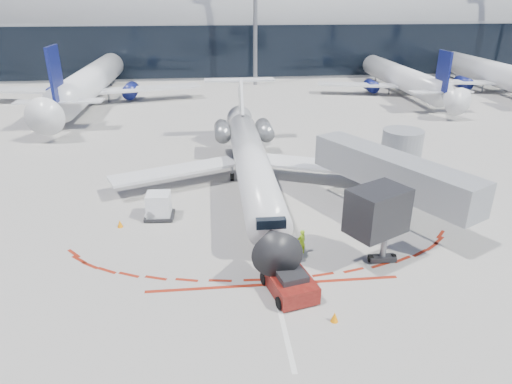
{
  "coord_description": "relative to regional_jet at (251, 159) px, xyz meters",
  "views": [
    {
      "loc": [
        -3.11,
        -32.25,
        14.72
      ],
      "look_at": [
        -0.14,
        -3.21,
        1.95
      ],
      "focal_mm": 32.0,
      "sensor_mm": 36.0,
      "label": 1
    }
  ],
  "objects": [
    {
      "name": "ramp_worker",
      "position": [
        2.08,
        -11.05,
        -1.56
      ],
      "size": [
        0.7,
        0.62,
        1.62
      ],
      "primitive_type": "imported",
      "rotation": [
        0.0,
        0.0,
        3.62
      ],
      "color": "#A1E017",
      "rests_on": "ground"
    },
    {
      "name": "terminal_building",
      "position": [
        -0.03,
        62.37,
        6.15
      ],
      "size": [
        150.0,
        24.15,
        24.0
      ],
      "color": "gray",
      "rests_on": "ground"
    },
    {
      "name": "regional_jet",
      "position": [
        0.0,
        0.0,
        0.0
      ],
      "size": [
        22.99,
        28.34,
        7.1
      ],
      "color": "silver",
      "rests_on": "ground"
    },
    {
      "name": "ground",
      "position": [
        -0.03,
        -2.6,
        -2.37
      ],
      "size": [
        260.0,
        260.0,
        0.0
      ],
      "primitive_type": "plane",
      "color": "gray",
      "rests_on": "ground"
    },
    {
      "name": "bg_airliner_3",
      "position": [
        42.97,
        36.08,
        3.0
      ],
      "size": [
        33.21,
        35.16,
        10.74
      ],
      "primitive_type": null,
      "color": "silver",
      "rests_on": "ground"
    },
    {
      "name": "apron_centerline",
      "position": [
        -0.03,
        -0.6,
        -2.36
      ],
      "size": [
        0.25,
        40.0,
        0.01
      ],
      "primitive_type": "cube",
      "color": "silver",
      "rests_on": "ground"
    },
    {
      "name": "light_mast_centre",
      "position": [
        4.97,
        45.4,
        10.13
      ],
      "size": [
        0.7,
        0.7,
        25.0
      ],
      "primitive_type": "cylinder",
      "color": "slate",
      "rests_on": "ground"
    },
    {
      "name": "apron_stop_bar",
      "position": [
        -0.03,
        -14.1,
        -2.36
      ],
      "size": [
        14.0,
        0.25,
        0.01
      ],
      "primitive_type": "cube",
      "color": "maroon",
      "rests_on": "ground"
    },
    {
      "name": "jet_bridge",
      "position": [
        9.76,
        -5.62,
        0.64
      ],
      "size": [
        10.03,
        15.2,
        4.9
      ],
      "color": "gray",
      "rests_on": "ground"
    },
    {
      "name": "bg_airliner_2",
      "position": [
        27.05,
        35.63,
        2.62
      ],
      "size": [
        30.85,
        32.66,
        9.98
      ],
      "primitive_type": null,
      "color": "silver",
      "rests_on": "ground"
    },
    {
      "name": "safety_cone_left",
      "position": [
        -9.58,
        -6.4,
        -2.1
      ],
      "size": [
        0.39,
        0.39,
        0.54
      ],
      "primitive_type": "cone",
      "color": "orange",
      "rests_on": "ground"
    },
    {
      "name": "safety_cone_right",
      "position": [
        2.48,
        -17.46,
        -2.11
      ],
      "size": [
        0.38,
        0.38,
        0.53
      ],
      "primitive_type": "cone",
      "color": "orange",
      "rests_on": "ground"
    },
    {
      "name": "bg_airliner_1",
      "position": [
        -20.12,
        34.52,
        3.54
      ],
      "size": [
        36.53,
        38.68,
        11.82
      ],
      "primitive_type": null,
      "color": "silver",
      "rests_on": "ground"
    },
    {
      "name": "pushback_tug",
      "position": [
        0.69,
        -14.88,
        -1.76
      ],
      "size": [
        2.9,
        5.41,
        1.38
      ],
      "rotation": [
        0.0,
        0.0,
        0.24
      ],
      "color": "#530D0B",
      "rests_on": "ground"
    },
    {
      "name": "uld_container",
      "position": [
        -7.01,
        -5.26,
        -1.43
      ],
      "size": [
        2.09,
        1.8,
        1.9
      ],
      "rotation": [
        0.0,
        0.0,
        -0.04
      ],
      "color": "black",
      "rests_on": "ground"
    }
  ]
}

